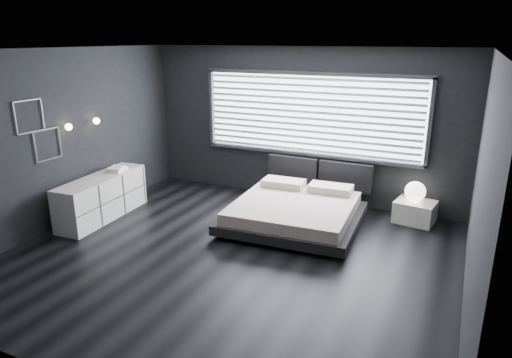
% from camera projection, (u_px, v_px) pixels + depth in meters
% --- Properties ---
extents(room, '(6.04, 6.00, 2.80)m').
position_uv_depth(room, '(228.00, 160.00, 6.00)').
color(room, black).
rests_on(room, ground).
extents(window, '(4.14, 0.09, 1.52)m').
position_uv_depth(window, '(310.00, 115.00, 8.18)').
color(window, white).
rests_on(window, ground).
extents(headboard, '(1.96, 0.16, 0.52)m').
position_uv_depth(headboard, '(319.00, 173.00, 8.35)').
color(headboard, black).
rests_on(headboard, ground).
extents(sconce_near, '(0.18, 0.11, 0.11)m').
position_uv_depth(sconce_near, '(68.00, 127.00, 7.16)').
color(sconce_near, silver).
rests_on(sconce_near, ground).
extents(sconce_far, '(0.18, 0.11, 0.11)m').
position_uv_depth(sconce_far, '(96.00, 121.00, 7.67)').
color(sconce_far, silver).
rests_on(sconce_far, ground).
extents(wall_art_upper, '(0.01, 0.48, 0.48)m').
position_uv_depth(wall_art_upper, '(29.00, 116.00, 6.60)').
color(wall_art_upper, '#47474C').
rests_on(wall_art_upper, ground).
extents(wall_art_lower, '(0.01, 0.48, 0.48)m').
position_uv_depth(wall_art_lower, '(48.00, 145.00, 6.96)').
color(wall_art_lower, '#47474C').
rests_on(wall_art_lower, ground).
extents(bed, '(2.18, 2.09, 0.54)m').
position_uv_depth(bed, '(295.00, 211.00, 7.39)').
color(bed, black).
rests_on(bed, ground).
extents(nightstand, '(0.69, 0.60, 0.36)m').
position_uv_depth(nightstand, '(415.00, 212.00, 7.56)').
color(nightstand, white).
rests_on(nightstand, ground).
extents(orb_lamp, '(0.33, 0.33, 0.33)m').
position_uv_depth(orb_lamp, '(415.00, 191.00, 7.47)').
color(orb_lamp, white).
rests_on(orb_lamp, nightstand).
extents(dresser, '(0.64, 1.84, 0.72)m').
position_uv_depth(dresser, '(102.00, 197.00, 7.70)').
color(dresser, white).
rests_on(dresser, ground).
extents(book_stack, '(0.33, 0.40, 0.07)m').
position_uv_depth(book_stack, '(116.00, 169.00, 7.94)').
color(book_stack, white).
rests_on(book_stack, dresser).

